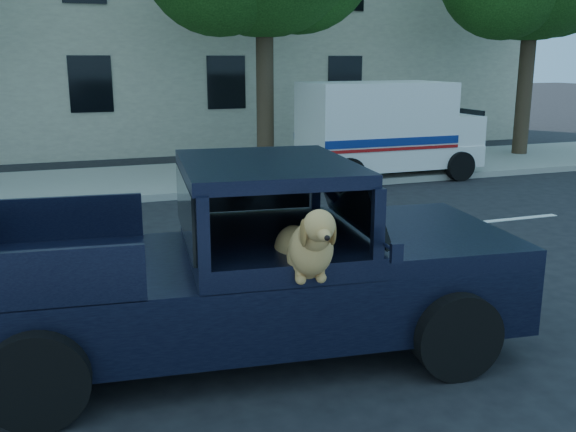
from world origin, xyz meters
name	(u,v)px	position (x,y,z in m)	size (l,w,h in m)	color
ground	(80,366)	(0.00, 0.00, 0.00)	(120.00, 120.00, 0.00)	black
far_sidewalk	(63,186)	(0.00, 9.20, 0.07)	(60.00, 4.00, 0.15)	gray
lane_stripes	(205,250)	(2.00, 3.40, 0.01)	(21.60, 0.14, 0.01)	silver
building_main	(143,9)	(3.00, 16.50, 4.50)	(26.00, 6.00, 9.00)	beige
pickup_truck	(234,289)	(1.52, -0.17, 0.66)	(5.63, 3.07, 1.94)	black
mail_truck	(385,137)	(7.61, 8.04, 1.03)	(4.32, 2.21, 2.36)	silver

